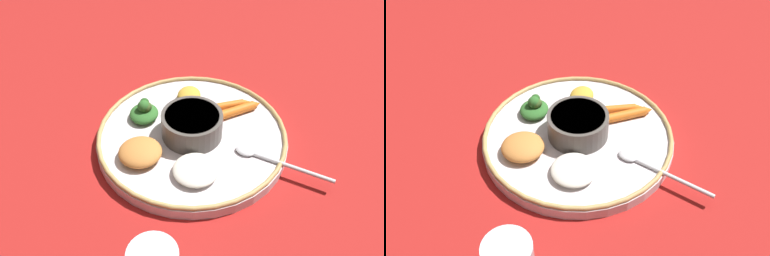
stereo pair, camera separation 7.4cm
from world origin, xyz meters
TOP-DOWN VIEW (x-y plane):
  - ground_plane at (0.00, 0.00)m, footprint 2.40×2.40m
  - platter at (0.00, 0.00)m, footprint 0.34×0.34m
  - platter_rim at (0.00, 0.00)m, footprint 0.34×0.34m
  - center_bowl at (0.00, 0.00)m, footprint 0.11×0.11m
  - spoon at (0.02, -0.14)m, footprint 0.03×0.17m
  - greens_pile at (-0.01, 0.10)m, footprint 0.07×0.07m
  - carrot_near_spoon at (0.10, -0.04)m, footprint 0.09×0.06m
  - carrot_outer at (0.10, -0.02)m, footprint 0.06×0.06m
  - mound_rice_white at (-0.08, -0.06)m, footprint 0.10×0.10m
  - mound_squash at (-0.10, 0.04)m, footprint 0.10×0.10m
  - mound_lentil_yellow at (0.08, 0.06)m, footprint 0.07×0.06m

SIDE VIEW (x-z plane):
  - ground_plane at x=0.00m, z-range 0.00..0.00m
  - platter at x=0.00m, z-range 0.00..0.02m
  - platter_rim at x=0.00m, z-range 0.02..0.03m
  - spoon at x=0.02m, z-range 0.02..0.03m
  - carrot_outer at x=0.10m, z-range 0.02..0.03m
  - carrot_near_spoon at x=0.10m, z-range 0.02..0.04m
  - mound_rice_white at x=-0.08m, z-range 0.02..0.04m
  - mound_lentil_yellow at x=0.08m, z-range 0.02..0.04m
  - mound_squash at x=-0.10m, z-range 0.02..0.05m
  - greens_pile at x=-0.01m, z-range 0.02..0.06m
  - center_bowl at x=0.00m, z-range 0.02..0.07m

